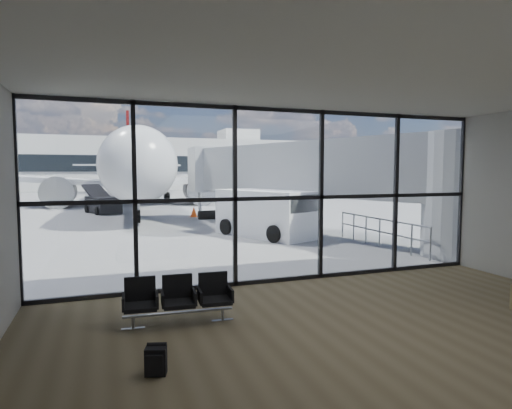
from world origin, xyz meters
TOP-DOWN VIEW (x-y plane):
  - ground at (0.00, 40.00)m, footprint 220.00×220.00m
  - lounge_shell at (0.00, -4.80)m, footprint 12.02×8.01m
  - glass_curtain_wall at (0.00, 0.00)m, footprint 12.10×0.12m
  - jet_bridge at (4.90, 7.07)m, footprint 8.00×16.50m
  - apron_railing at (5.60, 3.50)m, footprint 0.06×5.46m
  - far_terminal at (-0.59, 61.97)m, footprint 80.00×12.20m
  - tree_5 at (-15.00, 72.00)m, footprint 6.27×6.27m
  - seating_row at (-2.98, -2.15)m, footprint 2.04×0.70m
  - backpack at (-3.63, -4.18)m, footprint 0.34×0.33m
  - airliner at (-1.97, 29.80)m, footprint 34.71×40.19m
  - service_van at (2.56, 7.45)m, footprint 3.76×5.12m
  - belt_loader at (-4.43, 21.09)m, footprint 2.72×4.44m
  - traffic_cone_a at (1.11, 9.61)m, footprint 0.37×0.37m
  - traffic_cone_b at (2.17, 9.65)m, footprint 0.42×0.42m
  - traffic_cone_c at (1.04, 16.58)m, footprint 0.46×0.46m

SIDE VIEW (x-z plane):
  - ground at x=0.00m, z-range 0.00..0.00m
  - backpack at x=-3.63m, z-range -0.01..0.43m
  - traffic_cone_a at x=1.11m, z-range -0.01..0.52m
  - traffic_cone_b at x=2.17m, z-range -0.01..0.59m
  - traffic_cone_c at x=1.04m, z-range -0.02..0.64m
  - seating_row at x=-2.98m, z-range 0.05..0.96m
  - belt_loader at x=-4.43m, z-range -0.32..1.62m
  - apron_railing at x=5.60m, z-range 0.16..1.27m
  - service_van at x=2.56m, z-range 0.03..2.07m
  - glass_curtain_wall at x=0.00m, z-range 0.00..4.50m
  - lounge_shell at x=0.00m, z-range 0.40..4.91m
  - jet_bridge at x=4.90m, z-range 0.59..4.92m
  - airliner at x=-1.97m, z-range -2.02..8.33m
  - far_terminal at x=-0.59m, z-range -1.29..9.71m
  - tree_5 at x=-15.00m, z-range 1.36..10.39m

